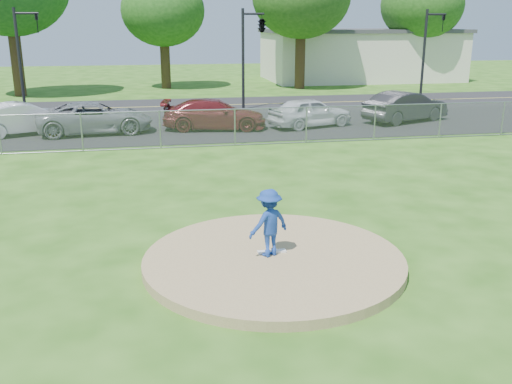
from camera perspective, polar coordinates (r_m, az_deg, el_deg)
ground at (r=21.35m, az=-3.96°, el=3.46°), size 120.00×120.00×0.00m
pitchers_mound at (r=11.91m, az=1.79°, el=-6.87°), size 5.40×5.40×0.20m
pitching_rubber at (r=12.04m, az=1.59°, el=-5.97°), size 0.60×0.15×0.04m
chain_link_fence at (r=23.15m, az=-4.59°, el=6.37°), size 40.00×0.06×1.50m
parking_lot at (r=27.69m, az=-5.57°, el=6.46°), size 50.00×8.00×0.01m
street at (r=35.08m, az=-6.71°, el=8.56°), size 60.00×7.00×0.01m
commercial_building at (r=52.08m, az=10.35°, el=13.38°), size 16.40×9.40×4.30m
traffic_signal_left at (r=33.31m, az=-22.25°, el=12.86°), size 1.28×0.20×5.60m
traffic_signal_center at (r=33.27m, az=0.39°, el=16.20°), size 1.42×2.48×5.60m
traffic_signal_right at (r=36.67m, az=16.82°, el=13.60°), size 1.28×0.20×5.60m
pitcher at (r=11.66m, az=1.31°, el=-3.10°), size 1.05×0.86×1.42m
traffic_cone at (r=26.35m, az=-19.70°, el=5.95°), size 0.41×0.41×0.80m
parked_car_white at (r=27.70m, az=-22.12°, el=6.84°), size 4.57×3.19×1.43m
parked_car_gray at (r=26.93m, az=-15.79°, el=7.16°), size 5.29×2.86×1.41m
parked_car_darkred at (r=26.99m, az=-4.19°, el=7.75°), size 5.07×2.68×1.40m
parked_car_pearl at (r=27.71m, az=5.44°, el=7.95°), size 4.43×2.86×1.40m
parked_car_charcoal at (r=30.02m, az=14.74°, el=8.27°), size 4.88×3.28×1.52m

